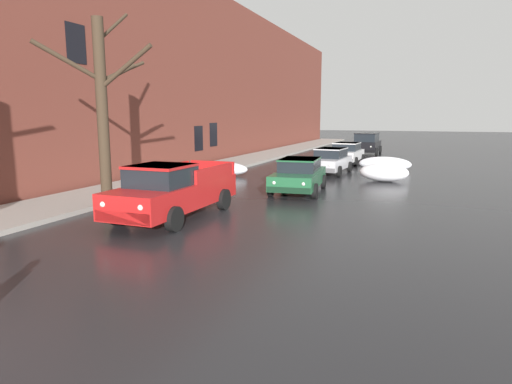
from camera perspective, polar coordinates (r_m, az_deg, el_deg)
left_sidewalk_slab at (r=23.94m, az=-9.67°, el=2.02°), size 3.13×80.00×0.16m
brick_townhouse_facade at (r=24.98m, az=-14.27°, el=15.24°), size 0.63×80.00×11.51m
snow_bank_near_corner_left at (r=24.48m, az=-4.38°, el=2.95°), size 2.79×1.02×0.74m
snow_bank_along_left_kerb at (r=27.34m, az=15.94°, el=3.44°), size 2.99×1.01×0.85m
snow_bank_near_corner_right at (r=23.02m, az=16.03°, el=2.39°), size 2.38×1.45×0.90m
bare_tree_second_along_sidewalk at (r=16.14m, az=-18.82°, el=10.34°), size 3.12×3.92×6.93m
pickup_truck_red_approaching_near_lane at (r=14.35m, az=-10.53°, el=0.20°), size 2.14×5.41×1.76m
sedan_green_parked_kerbside_close at (r=19.10m, az=5.49°, el=2.25°), size 2.25×4.44×1.42m
sedan_silver_parked_kerbside_mid at (r=25.47m, az=9.42°, el=4.01°), size 2.03×4.10×1.42m
sedan_white_parked_far_down_block at (r=30.97m, az=11.40°, el=4.93°), size 2.10×3.94×1.42m
suv_black_queued_behind_truck at (r=38.54m, az=13.90°, el=6.08°), size 2.17×4.33×1.82m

